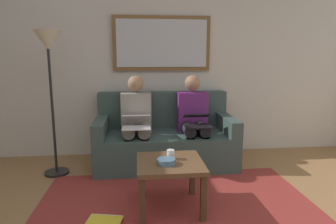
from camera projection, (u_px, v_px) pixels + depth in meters
name	position (u px, v px, depth m)	size (l,w,h in m)	color
wall_rear	(161.00, 62.00, 4.20)	(6.00, 0.12, 2.60)	beige
area_rug	(178.00, 209.00, 2.73)	(2.60, 1.80, 0.01)	maroon
couch	(165.00, 139.00, 3.91)	(1.74, 0.90, 0.90)	#384C47
framed_mirror	(162.00, 43.00, 4.06)	(1.32, 0.05, 0.73)	brown
coffee_table	(170.00, 169.00, 2.70)	(0.59, 0.59, 0.45)	brown
cup	(171.00, 155.00, 2.73)	(0.07, 0.07, 0.09)	silver
bowl	(166.00, 162.00, 2.61)	(0.16, 0.16, 0.05)	slate
person_left	(193.00, 117.00, 3.83)	(0.38, 0.58, 1.14)	#66236B
laptop_black	(197.00, 120.00, 3.59)	(0.32, 0.34, 0.15)	black
person_right	(136.00, 119.00, 3.75)	(0.38, 0.58, 1.14)	gray
laptop_white	(136.00, 121.00, 3.51)	(0.33, 0.36, 0.15)	white
magazine_stack	(104.00, 222.00, 2.48)	(0.32, 0.28, 0.03)	red
standing_lamp	(49.00, 57.00, 3.32)	(0.32, 0.32, 1.66)	black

